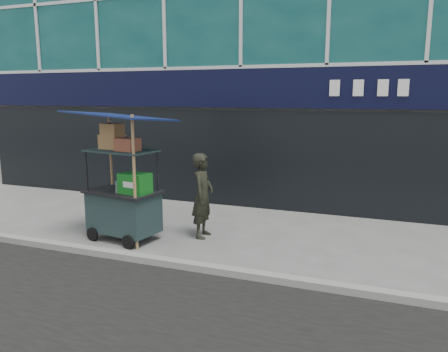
% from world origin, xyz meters
% --- Properties ---
extents(ground, '(80.00, 80.00, 0.00)m').
position_xyz_m(ground, '(0.00, 0.00, 0.00)').
color(ground, slate).
rests_on(ground, ground).
extents(curb, '(80.00, 0.18, 0.12)m').
position_xyz_m(curb, '(0.00, -0.20, 0.06)').
color(curb, gray).
rests_on(curb, ground).
extents(vendor_cart, '(2.01, 1.58, 2.48)m').
position_xyz_m(vendor_cart, '(-1.28, 0.72, 0.87)').
color(vendor_cart, black).
rests_on(vendor_cart, ground).
extents(vendor_man, '(0.44, 0.63, 1.66)m').
position_xyz_m(vendor_man, '(0.07, 1.39, 0.83)').
color(vendor_man, black).
rests_on(vendor_man, ground).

